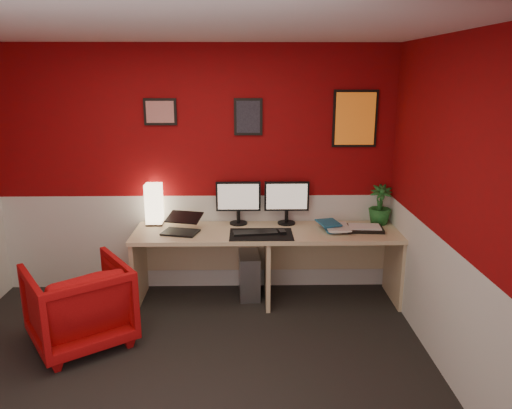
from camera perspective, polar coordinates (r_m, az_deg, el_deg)
name	(u,v)px	position (r m, az deg, el deg)	size (l,w,h in m)	color
ground	(177,385)	(3.89, -9.09, -19.99)	(4.00, 3.50, 0.01)	black
ceiling	(160,25)	(3.20, -11.05, 19.78)	(4.00, 3.50, 0.01)	white
wall_back	(196,172)	(5.02, -6.99, 3.79)	(4.00, 0.01, 2.50)	maroon
wall_front	(88,382)	(1.78, -18.88, -18.91)	(4.00, 0.01, 2.50)	maroon
wall_right	(466,221)	(3.61, 23.18, -1.80)	(0.01, 3.50, 2.50)	maroon
wainscot_back	(198,242)	(5.21, -6.73, -4.33)	(4.00, 0.01, 1.00)	silver
wainscot_right	(454,322)	(3.88, 21.96, -12.46)	(0.01, 3.50, 1.00)	silver
desk	(267,266)	(4.92, 1.30, -7.11)	(2.60, 0.65, 0.73)	#D3B387
shoji_lamp	(154,205)	(5.05, -11.72, -0.09)	(0.16, 0.16, 0.40)	#FFE5B2
laptop	(180,222)	(4.75, -8.80, -2.05)	(0.33, 0.23, 0.22)	black
monitor_left	(238,196)	(4.94, -2.07, 0.96)	(0.45, 0.06, 0.58)	black
monitor_right	(287,196)	(4.95, 3.59, 0.98)	(0.45, 0.06, 0.58)	black
desk_mat	(261,234)	(4.68, 0.61, -3.49)	(0.60, 0.38, 0.01)	black
keyboard	(255,232)	(4.70, -0.09, -3.26)	(0.42, 0.14, 0.02)	black
mouse	(282,232)	(4.70, 3.03, -3.18)	(0.06, 0.10, 0.03)	black
book_bottom	(324,229)	(4.86, 7.93, -2.81)	(0.21, 0.28, 0.03)	#1A577A
book_middle	(326,227)	(4.82, 8.15, -2.65)	(0.22, 0.30, 0.02)	silver
book_top	(319,224)	(4.84, 7.34, -2.24)	(0.19, 0.26, 0.02)	#1A577A
zen_tray	(365,229)	(4.93, 12.47, -2.75)	(0.35, 0.25, 0.03)	black
potted_plant	(380,205)	(5.12, 14.17, -0.04)	(0.22, 0.22, 0.40)	#19591E
pc_tower	(249,274)	(5.09, -0.80, -8.03)	(0.20, 0.45, 0.45)	#99999E
armchair	(79,304)	(4.44, -19.82, -10.81)	(0.75, 0.78, 0.71)	#B40F10
art_left	(160,112)	(4.97, -11.04, 10.50)	(0.32, 0.02, 0.26)	red
art_center	(248,117)	(4.90, -0.91, 10.12)	(0.28, 0.02, 0.36)	black
art_right	(355,119)	(5.02, 11.40, 9.72)	(0.44, 0.02, 0.56)	orange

